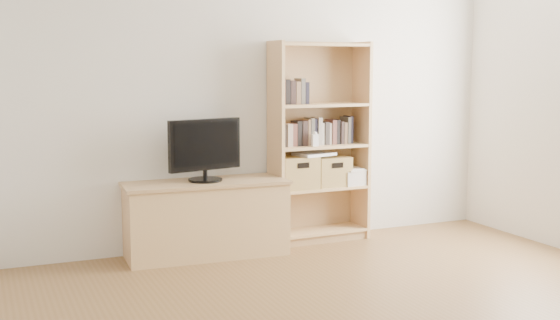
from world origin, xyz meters
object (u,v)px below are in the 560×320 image
bookshelf (320,142)px  laptop (314,154)px  basket_left (296,172)px  baby_monitor (315,140)px  basket_right (330,171)px  tv_stand (206,220)px  television (205,150)px

bookshelf → laptop: bookshelf is taller
bookshelf → basket_left: bearing=-178.8°
bookshelf → baby_monitor: 0.14m
laptop → basket_right: bearing=-9.6°
baby_monitor → basket_left: baby_monitor is taller
basket_right → laptop: 0.23m
basket_left → tv_stand: bearing=-177.2°
television → laptop: television is taller
television → baby_monitor: television is taller
basket_left → laptop: size_ratio=1.03×
tv_stand → television: (0.00, 0.00, 0.57)m
television → bookshelf: bearing=-8.3°
basket_right → laptop: laptop is taller
baby_monitor → basket_left: bearing=145.2°
tv_stand → basket_left: (0.83, 0.07, 0.33)m
baby_monitor → television: bearing=177.1°
television → laptop: (1.01, 0.07, -0.09)m
television → basket_left: 0.87m
baby_monitor → laptop: size_ratio=0.32×
tv_stand → laptop: (1.01, 0.07, 0.48)m
baby_monitor → laptop: bearing=65.2°
bookshelf → basket_right: 0.28m
laptop → tv_stand: bearing=170.5°
bookshelf → baby_monitor: bookshelf is taller
bookshelf → basket_left: 0.34m
television → basket_left: television is taller
television → laptop: bearing=-8.8°
bookshelf → baby_monitor: (-0.09, -0.10, 0.03)m
bookshelf → basket_right: (0.11, -0.00, -0.26)m
baby_monitor → basket_right: size_ratio=0.33×
baby_monitor → basket_right: bearing=23.7°
bookshelf → television: 1.07m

